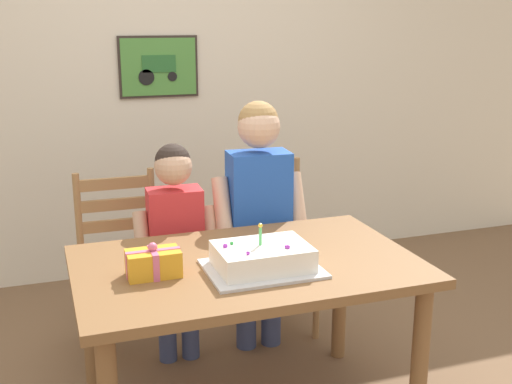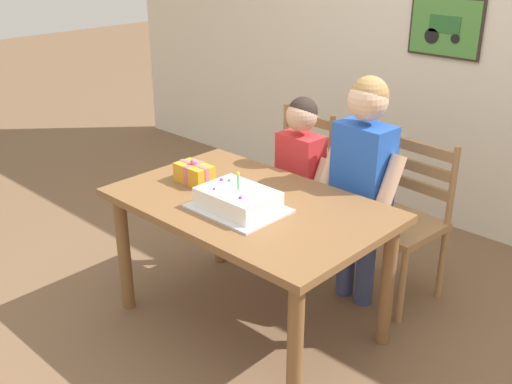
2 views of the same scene
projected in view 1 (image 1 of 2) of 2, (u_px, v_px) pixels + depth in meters
The scene contains 8 objects.
back_wall at pixel (155, 79), 4.16m from camera, with size 6.40×0.11×2.60m.
dining_table at pixel (247, 284), 2.62m from camera, with size 1.38×0.87×0.72m.
birthday_cake at pixel (262, 258), 2.50m from camera, with size 0.44×0.34×0.19m.
gift_box_red_large at pixel (153, 263), 2.44m from camera, with size 0.21×0.13×0.14m.
chair_left at pixel (122, 263), 3.28m from camera, with size 0.43×0.43×0.92m.
chair_right at pixel (271, 245), 3.54m from camera, with size 0.45×0.45×0.92m.
child_older at pixel (259, 202), 3.20m from camera, with size 0.48×0.28×1.29m.
child_younger at pixel (176, 233), 3.10m from camera, with size 0.41×0.23×1.11m.
Camera 1 is at (-0.76, -2.31, 1.67)m, focal length 45.01 mm.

